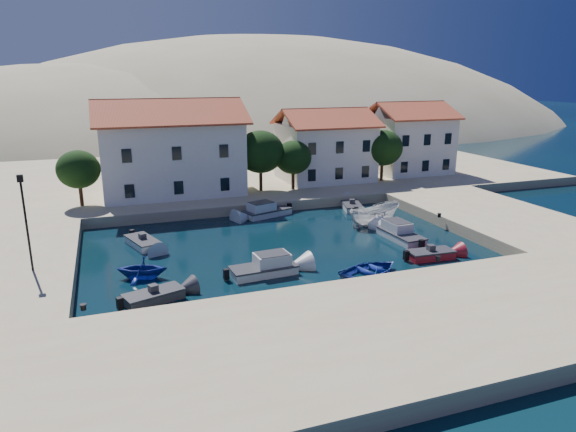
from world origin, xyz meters
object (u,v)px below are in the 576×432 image
object	(u,v)px
building_left	(171,146)
building_mid	(325,144)
cabin_cruiser_east	(401,234)
cabin_cruiser_south	(264,268)
boat_east	(374,225)
rowboat_south	(370,275)
lamppost	(25,214)
building_right	(409,137)

from	to	relation	value
building_left	building_mid	world-z (taller)	building_left
building_left	cabin_cruiser_east	xyz separation A→B (m)	(15.80, -19.74, -5.46)
cabin_cruiser_south	boat_east	world-z (taller)	cabin_cruiser_south
building_left	rowboat_south	distance (m)	28.18
cabin_cruiser_south	cabin_cruiser_east	size ratio (longest dim) A/B	0.96
rowboat_south	cabin_cruiser_east	distance (m)	8.58
lamppost	boat_east	world-z (taller)	lamppost
building_right	lamppost	world-z (taller)	building_right
building_left	building_mid	size ratio (longest dim) A/B	1.40
rowboat_south	cabin_cruiser_east	world-z (taller)	cabin_cruiser_east
cabin_cruiser_south	building_right	bearing A→B (deg)	39.35
lamppost	building_left	bearing A→B (deg)	60.10
building_left	cabin_cruiser_east	world-z (taller)	building_left
lamppost	boat_east	bearing A→B (deg)	9.93
building_left	building_right	xyz separation A→B (m)	(30.00, 2.00, -0.46)
boat_east	rowboat_south	bearing A→B (deg)	140.61
building_left	building_right	bearing A→B (deg)	3.81
rowboat_south	building_left	bearing A→B (deg)	3.42
cabin_cruiser_east	boat_east	world-z (taller)	cabin_cruiser_east
cabin_cruiser_south	boat_east	bearing A→B (deg)	28.29
boat_east	lamppost	bearing A→B (deg)	90.54
cabin_cruiser_east	cabin_cruiser_south	bearing A→B (deg)	102.33
building_left	cabin_cruiser_south	world-z (taller)	building_left
building_right	boat_east	size ratio (longest dim) A/B	1.76
rowboat_south	boat_east	bearing A→B (deg)	-47.24
building_right	rowboat_south	bearing A→B (deg)	-126.14
building_mid	building_right	world-z (taller)	building_right
cabin_cruiser_south	boat_east	distance (m)	15.19
building_right	cabin_cruiser_south	world-z (taller)	building_right
lamppost	cabin_cruiser_east	bearing A→B (deg)	0.55
cabin_cruiser_south	boat_east	size ratio (longest dim) A/B	0.85
boat_east	building_left	bearing A→B (deg)	36.71
building_right	boat_east	distance (m)	22.97
rowboat_south	lamppost	bearing A→B (deg)	57.54
building_mid	building_right	bearing A→B (deg)	4.76
lamppost	cabin_cruiser_south	size ratio (longest dim) A/B	1.36
building_left	rowboat_south	xyz separation A→B (m)	(9.72, -25.77, -5.94)
boat_east	building_mid	bearing A→B (deg)	-17.07
building_right	cabin_cruiser_east	size ratio (longest dim) A/B	1.97
building_left	rowboat_south	world-z (taller)	building_left
building_right	cabin_cruiser_south	distance (m)	37.35
building_right	cabin_cruiser_south	xyz separation A→B (m)	(-27.07, -25.25, -5.00)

